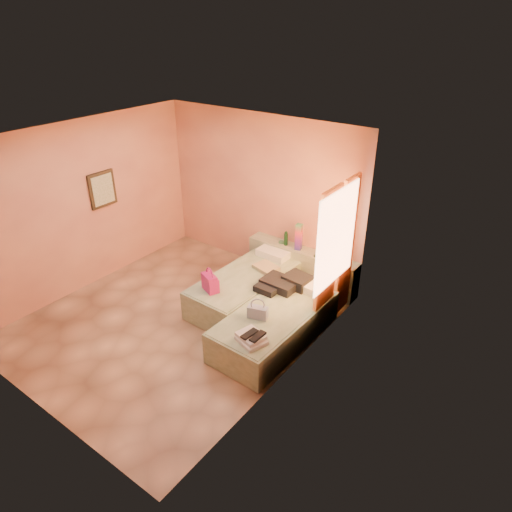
# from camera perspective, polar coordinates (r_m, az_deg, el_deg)

# --- Properties ---
(ground) EXTENTS (4.50, 4.50, 0.00)m
(ground) POSITION_cam_1_polar(r_m,az_deg,el_deg) (7.28, -9.84, -7.85)
(ground) COLOR tan
(ground) RESTS_ON ground
(room_walls) EXTENTS (4.02, 4.51, 2.81)m
(room_walls) POSITION_cam_1_polar(r_m,az_deg,el_deg) (6.63, -6.37, 6.40)
(room_walls) COLOR tan
(room_walls) RESTS_ON ground
(headboard_ledge) EXTENTS (2.05, 0.30, 0.65)m
(headboard_ledge) POSITION_cam_1_polar(r_m,az_deg,el_deg) (7.98, 5.72, -1.28)
(headboard_ledge) COLOR #A5AC8C
(headboard_ledge) RESTS_ON ground
(bed_left) EXTENTS (0.95, 2.02, 0.50)m
(bed_left) POSITION_cam_1_polar(r_m,az_deg,el_deg) (7.46, -1.26, -4.06)
(bed_left) COLOR #A5BA95
(bed_left) RESTS_ON ground
(bed_right) EXTENTS (0.95, 2.02, 0.50)m
(bed_right) POSITION_cam_1_polar(r_m,az_deg,el_deg) (6.64, 2.39, -8.68)
(bed_right) COLOR #A5BA95
(bed_right) RESTS_ON ground
(water_bottle) EXTENTS (0.08, 0.08, 0.25)m
(water_bottle) POSITION_cam_1_polar(r_m,az_deg,el_deg) (7.90, 3.76, 2.18)
(water_bottle) COLOR #163D22
(water_bottle) RESTS_ON headboard_ledge
(rainbow_box) EXTENTS (0.12, 0.12, 0.46)m
(rainbow_box) POSITION_cam_1_polar(r_m,az_deg,el_deg) (7.73, 5.37, 2.39)
(rainbow_box) COLOR #AC1564
(rainbow_box) RESTS_ON headboard_ledge
(small_dish) EXTENTS (0.11, 0.11, 0.03)m
(small_dish) POSITION_cam_1_polar(r_m,az_deg,el_deg) (8.02, 3.24, 1.75)
(small_dish) COLOR #447C57
(small_dish) RESTS_ON headboard_ledge
(green_book) EXTENTS (0.20, 0.17, 0.03)m
(green_book) POSITION_cam_1_polar(r_m,az_deg,el_deg) (7.59, 7.97, -0.11)
(green_book) COLOR #213F27
(green_book) RESTS_ON headboard_ledge
(flower_vase) EXTENTS (0.24, 0.24, 0.26)m
(flower_vase) POSITION_cam_1_polar(r_m,az_deg,el_deg) (7.45, 10.29, 0.12)
(flower_vase) COLOR silver
(flower_vase) RESTS_ON headboard_ledge
(magenta_handbag) EXTENTS (0.33, 0.27, 0.27)m
(magenta_handbag) POSITION_cam_1_polar(r_m,az_deg,el_deg) (6.91, -5.74, -3.29)
(magenta_handbag) COLOR #AC1564
(magenta_handbag) RESTS_ON bed_left
(khaki_garment) EXTENTS (0.44, 0.38, 0.06)m
(khaki_garment) POSITION_cam_1_polar(r_m,az_deg,el_deg) (7.48, 1.26, -1.44)
(khaki_garment) COLOR tan
(khaki_garment) RESTS_ON bed_left
(clothes_pile) EXTENTS (0.60, 0.60, 0.17)m
(clothes_pile) POSITION_cam_1_polar(r_m,az_deg,el_deg) (6.96, 3.36, -3.43)
(clothes_pile) COLOR black
(clothes_pile) RESTS_ON bed_right
(blue_handbag) EXTENTS (0.30, 0.19, 0.18)m
(blue_handbag) POSITION_cam_1_polar(r_m,az_deg,el_deg) (6.31, 0.21, -7.06)
(blue_handbag) COLOR #3C5990
(blue_handbag) RESTS_ON bed_right
(towel_stack) EXTENTS (0.43, 0.39, 0.10)m
(towel_stack) POSITION_cam_1_polar(r_m,az_deg,el_deg) (5.92, -0.59, -10.30)
(towel_stack) COLOR silver
(towel_stack) RESTS_ON bed_right
(sandal_pair) EXTENTS (0.22, 0.27, 0.03)m
(sandal_pair) POSITION_cam_1_polar(r_m,az_deg,el_deg) (5.87, -0.37, -9.91)
(sandal_pair) COLOR black
(sandal_pair) RESTS_ON towel_stack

